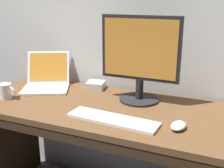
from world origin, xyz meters
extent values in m
cube|color=brown|center=(0.00, 0.00, 0.77)|extent=(1.57, 0.68, 0.03)
cube|color=#322113|center=(-0.76, 0.00, 0.38)|extent=(0.05, 0.62, 0.76)
cube|color=#322113|center=(0.00, -0.32, 0.73)|extent=(1.51, 0.02, 0.06)
cube|color=white|center=(-0.46, 0.09, 0.80)|extent=(0.38, 0.34, 0.02)
cube|color=#ACACAC|center=(-0.46, 0.08, 0.81)|extent=(0.30, 0.24, 0.00)
cube|color=white|center=(-0.53, 0.24, 0.91)|extent=(0.31, 0.22, 0.22)
cube|color=#C67F2D|center=(-0.53, 0.24, 0.92)|extent=(0.28, 0.19, 0.19)
cylinder|color=black|center=(0.19, 0.16, 0.80)|extent=(0.25, 0.25, 0.01)
cylinder|color=black|center=(0.19, 0.16, 0.87)|extent=(0.05, 0.05, 0.13)
cube|color=black|center=(0.19, 0.15, 1.12)|extent=(0.48, 0.02, 0.38)
cube|color=#C67F2D|center=(0.19, 0.14, 1.12)|extent=(0.44, 0.00, 0.34)
cube|color=white|center=(0.16, -0.18, 0.80)|extent=(0.50, 0.16, 0.02)
cube|color=silver|center=(0.16, -0.18, 0.81)|extent=(0.47, 0.13, 0.00)
ellipsoid|color=white|center=(0.49, -0.14, 0.81)|extent=(0.09, 0.12, 0.04)
cube|color=silver|center=(-0.16, 0.26, 0.81)|extent=(0.14, 0.13, 0.05)
cylinder|color=white|center=(-0.60, -0.14, 0.84)|extent=(0.08, 0.08, 0.10)
torus|color=white|center=(-0.55, -0.14, 0.84)|extent=(0.05, 0.01, 0.05)
camera|label=1|loc=(0.67, -1.41, 1.42)|focal=44.86mm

